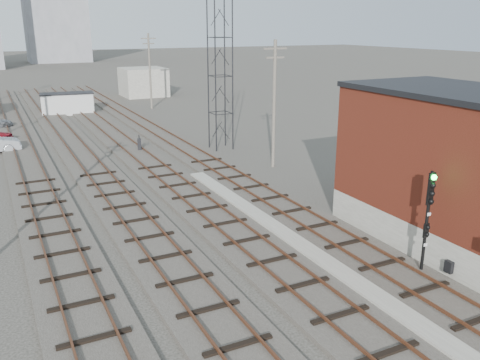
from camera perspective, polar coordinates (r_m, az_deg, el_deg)
ground at (r=64.83m, az=-15.94°, el=7.56°), size 320.00×320.00×0.00m
track_right at (r=45.39m, az=-7.70°, el=4.35°), size 3.20×90.00×0.39m
track_mid_right at (r=44.31m, az=-12.60°, el=3.78°), size 3.20×90.00×0.39m
track_mid_left at (r=43.57m, az=-17.70°, el=3.15°), size 3.20×90.00×0.39m
track_left at (r=43.19m, az=-22.93°, el=2.49°), size 3.20×90.00×0.39m
platform_curb at (r=23.06m, az=8.23°, el=-8.38°), size 0.90×28.00×0.26m
brick_building at (r=25.09m, az=24.55°, el=0.85°), size 6.54×12.20×7.22m
lattice_tower at (r=41.74m, az=-2.26°, el=13.65°), size 1.60×1.60×15.00m
utility_pole_right_a at (r=36.26m, az=3.86°, el=8.82°), size 1.80×0.24×9.00m
utility_pole_right_b at (r=63.84m, az=-10.09°, el=12.15°), size 1.80×0.24×9.00m
apartment_right at (r=154.28m, az=-20.04°, el=17.20°), size 16.00×12.00×26.00m
shed_right at (r=76.27m, az=-10.79°, el=10.76°), size 6.00×6.00×4.00m
signal_mast at (r=21.82m, az=20.37°, el=-3.59°), size 0.40×0.42×4.45m
switch_stand at (r=42.17m, az=-11.23°, el=3.92°), size 0.37×0.37×1.31m
site_trailer at (r=62.57m, az=-18.80°, el=8.14°), size 6.12×3.17×2.48m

